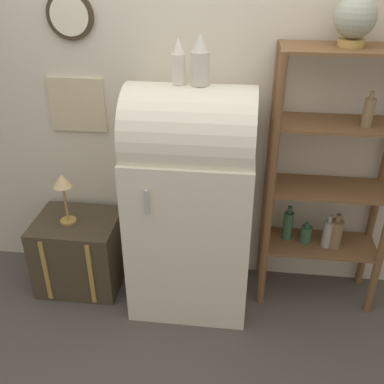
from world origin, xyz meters
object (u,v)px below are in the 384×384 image
Objects in this scene: vase_center at (200,61)px; desk_lamp at (63,186)px; vase_left at (178,63)px; refrigerator at (191,199)px; suitcase_trunk at (80,252)px; globe at (355,18)px.

desk_lamp is (-0.90, 0.01, -0.84)m from vase_center.
desk_lamp is (-0.78, 0.01, -0.83)m from vase_left.
suitcase_trunk is at bearing 177.25° from refrigerator.
globe reaches higher than desk_lamp.
globe is at bearing 8.77° from refrigerator.
vase_center is at bearing 8.17° from refrigerator.
desk_lamp is (-0.85, 0.02, 0.03)m from refrigerator.
vase_left is (-0.07, 0.01, 0.86)m from refrigerator.
refrigerator is 0.86m from vase_left.
refrigerator is at bearing -2.75° from suitcase_trunk.
vase_left reaches higher than desk_lamp.
refrigerator reaches higher than suitcase_trunk.
globe reaches higher than vase_left.
vase_left is (-0.92, -0.12, -0.23)m from globe.
refrigerator is 0.87m from vase_center.
refrigerator is at bearing -171.83° from vase_center.
refrigerator is 5.81× the size of globe.
globe is 1.03× the size of vase_left.
refrigerator is 6.01× the size of vase_left.
vase_left reaches higher than suitcase_trunk.
vase_left is at bearing 179.49° from vase_center.
vase_left is 1.14m from desk_lamp.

